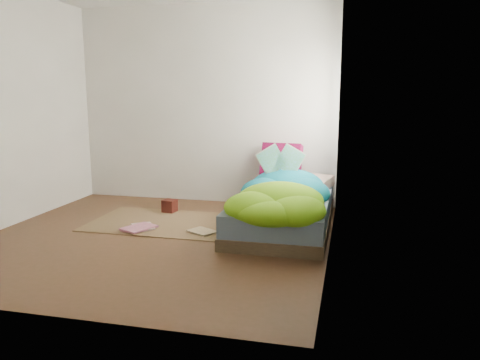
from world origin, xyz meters
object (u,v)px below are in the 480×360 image
wooden_box (170,206)px  open_book (281,151)px  bed (284,212)px  floor_book_a (133,228)px  floor_book_b (131,226)px  pillow_magenta (281,164)px

wooden_box → open_book: bearing=-3.2°
open_book → wooden_box: open_book is taller
bed → floor_book_a: (-1.56, -0.52, -0.15)m
bed → wooden_box: (-1.46, 0.28, -0.08)m
open_book → floor_book_b: size_ratio=1.30×
floor_book_a → bed: bearing=-17.3°
pillow_magenta → open_book: bearing=-74.3°
bed → open_book: 0.68m
pillow_magenta → wooden_box: (-1.31, -0.49, -0.50)m
bed → open_book: size_ratio=4.50×
open_book → pillow_magenta: bearing=83.9°
bed → floor_book_b: 1.68m
floor_book_a → floor_book_b: bearing=95.5°
pillow_magenta → floor_book_b: size_ratio=1.45×
bed → floor_book_b: bearing=-163.8°
wooden_box → floor_book_a: bearing=-97.5°
pillow_magenta → floor_book_a: bearing=-129.9°
open_book → floor_book_b: bearing=-170.4°
pillow_magenta → wooden_box: bearing=-151.8°
open_book → floor_book_a: open_book is taller
wooden_box → bed: bearing=-11.0°
bed → floor_book_a: bearing=-161.8°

